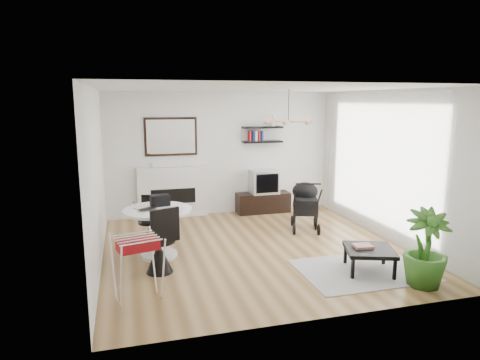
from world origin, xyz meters
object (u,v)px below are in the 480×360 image
object	(u,v)px
stroller	(305,207)
potted_plant	(426,248)
dining_table	(158,225)
drying_rack	(138,267)
crt_tv	(264,181)
coffee_table	(370,251)
tv_console	(263,203)
fireplace	(173,186)

from	to	relation	value
stroller	potted_plant	size ratio (longest dim) A/B	0.96
dining_table	drying_rack	world-z (taller)	drying_rack
crt_tv	potted_plant	bearing A→B (deg)	-78.43
drying_rack	stroller	distance (m)	3.99
coffee_table	stroller	bearing A→B (deg)	91.03
tv_console	stroller	distance (m)	1.51
tv_console	dining_table	size ratio (longest dim) A/B	1.10
stroller	potted_plant	world-z (taller)	potted_plant
stroller	potted_plant	xyz separation A→B (m)	(0.50, -2.86, 0.09)
drying_rack	stroller	size ratio (longest dim) A/B	0.82
fireplace	dining_table	bearing A→B (deg)	-102.13
fireplace	drying_rack	size ratio (longest dim) A/B	2.56
potted_plant	fireplace	bearing A→B (deg)	123.12
drying_rack	potted_plant	size ratio (longest dim) A/B	0.79
crt_tv	tv_console	bearing A→B (deg)	162.74
stroller	drying_rack	bearing A→B (deg)	-126.70
fireplace	coffee_table	size ratio (longest dim) A/B	2.49
stroller	crt_tv	bearing A→B (deg)	123.45
tv_console	dining_table	xyz separation A→B (m)	(-2.52, -2.22, 0.30)
fireplace	dining_table	xyz separation A→B (m)	(-0.51, -2.37, -0.16)
crt_tv	coffee_table	xyz separation A→B (m)	(0.42, -3.68, -0.39)
fireplace	coffee_table	xyz separation A→B (m)	(2.44, -3.83, -0.36)
crt_tv	coffee_table	distance (m)	3.73
stroller	dining_table	bearing A→B (deg)	-146.38
tv_console	crt_tv	bearing A→B (deg)	-17.26
fireplace	potted_plant	size ratio (longest dim) A/B	2.01
dining_table	stroller	bearing A→B (deg)	14.92
fireplace	tv_console	distance (m)	2.07
fireplace	coffee_table	world-z (taller)	fireplace
fireplace	drying_rack	world-z (taller)	fireplace
crt_tv	drying_rack	xyz separation A→B (m)	(-2.91, -3.71, -0.27)
coffee_table	fireplace	bearing A→B (deg)	122.55
drying_rack	potted_plant	xyz separation A→B (m)	(3.79, -0.59, 0.09)
tv_console	coffee_table	size ratio (longest dim) A/B	1.39
crt_tv	drying_rack	size ratio (longest dim) A/B	0.71
dining_table	potted_plant	bearing A→B (deg)	-31.43
tv_console	crt_tv	world-z (taller)	crt_tv
tv_console	coffee_table	distance (m)	3.71
crt_tv	dining_table	distance (m)	3.37
drying_rack	potted_plant	world-z (taller)	potted_plant
fireplace	stroller	world-z (taller)	fireplace
potted_plant	crt_tv	bearing A→B (deg)	101.57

